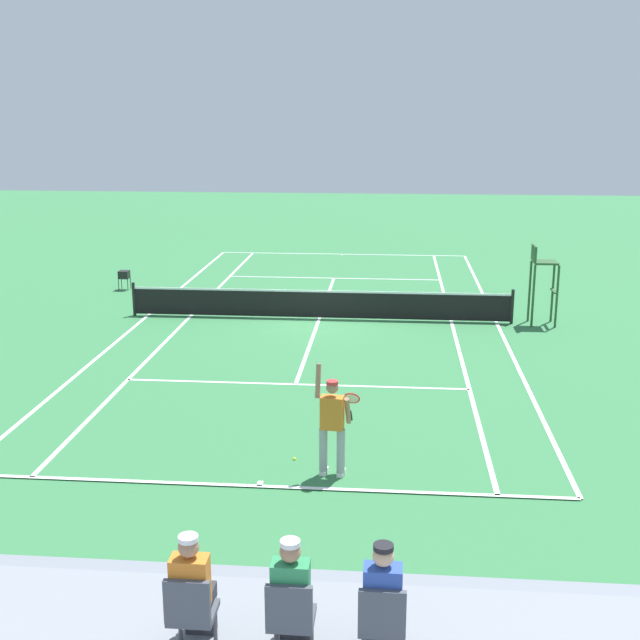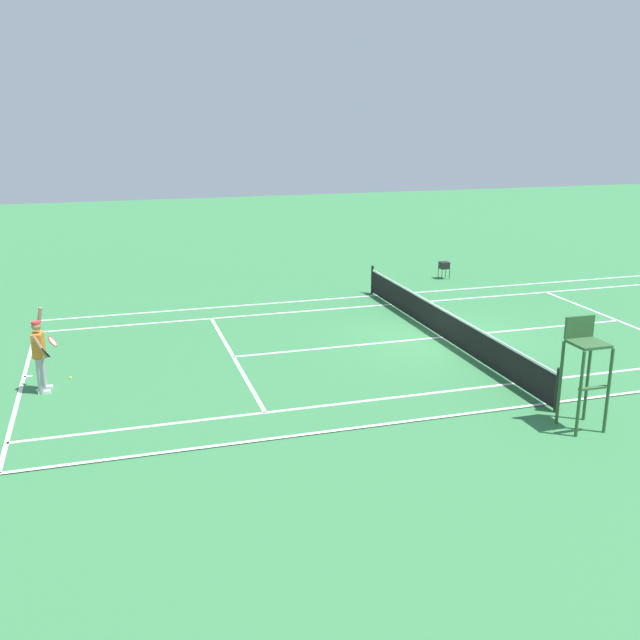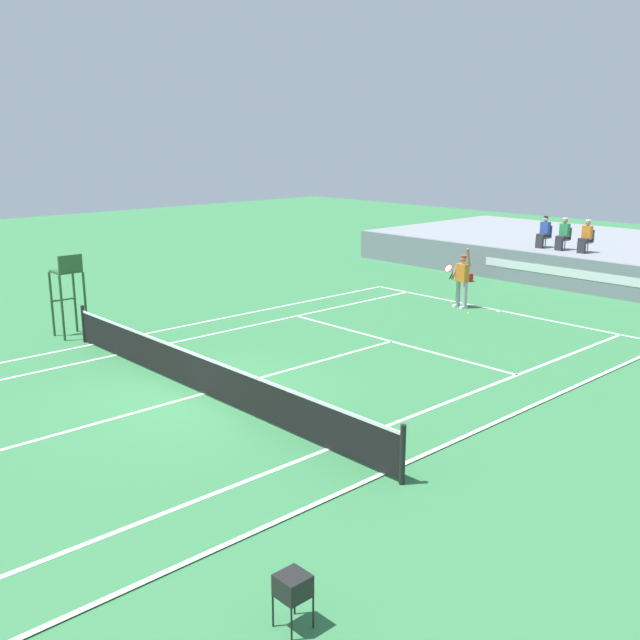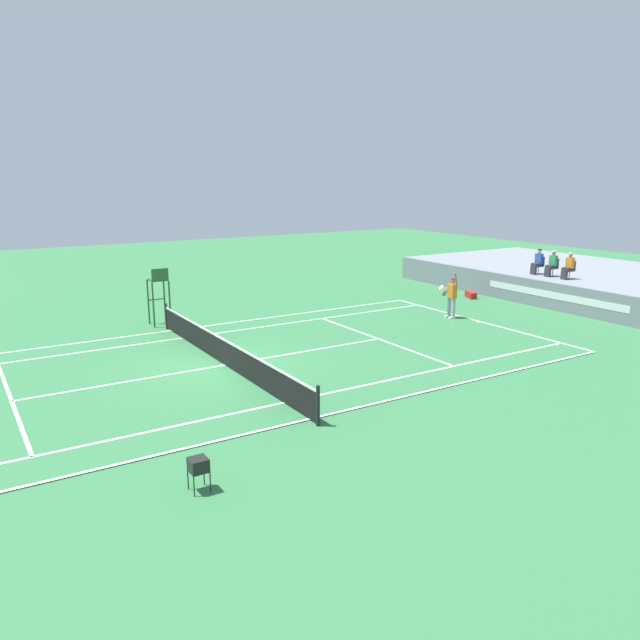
# 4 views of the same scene
# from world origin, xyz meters

# --- Properties ---
(ground_plane) EXTENTS (80.00, 80.00, 0.00)m
(ground_plane) POSITION_xyz_m (0.00, 0.00, 0.00)
(ground_plane) COLOR #337542
(court) EXTENTS (11.08, 23.88, 0.03)m
(court) POSITION_xyz_m (0.00, 0.00, 0.01)
(court) COLOR #337542
(court) RESTS_ON ground
(net) EXTENTS (11.98, 0.10, 1.07)m
(net) POSITION_xyz_m (0.00, 0.00, 0.52)
(net) COLOR black
(net) RESTS_ON ground
(tennis_player) EXTENTS (0.80, 0.62, 2.08)m
(tennis_player) POSITION_xyz_m (-1.24, 11.33, 0.99)
(tennis_player) COLOR #9E9EA3
(tennis_player) RESTS_ON ground
(tennis_ball) EXTENTS (0.07, 0.07, 0.07)m
(tennis_ball) POSITION_xyz_m (-0.48, 10.73, 0.03)
(tennis_ball) COLOR #D1E533
(tennis_ball) RESTS_ON ground
(umpire_chair) EXTENTS (0.77, 0.77, 2.44)m
(umpire_chair) POSITION_xyz_m (-6.77, 0.00, 1.56)
(umpire_chair) COLOR #2D562D
(umpire_chair) RESTS_ON ground
(ball_hopper) EXTENTS (0.36, 0.36, 0.70)m
(ball_hopper) POSITION_xyz_m (7.48, -3.75, 0.57)
(ball_hopper) COLOR black
(ball_hopper) RESTS_ON ground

